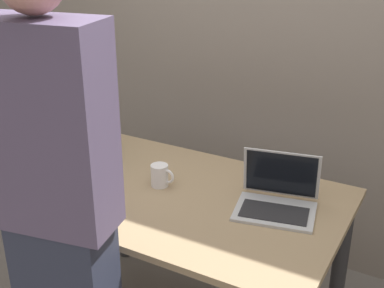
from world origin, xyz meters
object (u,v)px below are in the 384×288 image
at_px(laptop, 277,197).
at_px(coffee_mug, 160,175).
at_px(beer_bottle_green, 103,142).
at_px(person_figure, 60,220).
at_px(beer_bottle_brown, 103,129).

relative_size(laptop, coffee_mug, 3.21).
bearing_deg(beer_bottle_green, laptop, 1.02).
height_order(laptop, coffee_mug, laptop).
height_order(beer_bottle_green, coffee_mug, beer_bottle_green).
relative_size(beer_bottle_green, person_figure, 0.17).
xyz_separation_m(laptop, person_figure, (-0.51, -0.72, 0.12)).
height_order(beer_bottle_green, person_figure, person_figure).
bearing_deg(beer_bottle_brown, beer_bottle_green, -51.69).
xyz_separation_m(laptop, coffee_mug, (-0.52, -0.07, 0.00)).
height_order(laptop, beer_bottle_green, beer_bottle_green).
bearing_deg(laptop, beer_bottle_brown, 172.72).
xyz_separation_m(beer_bottle_green, beer_bottle_brown, (-0.11, 0.14, -0.01)).
bearing_deg(beer_bottle_green, coffee_mug, -9.05).
bearing_deg(beer_bottle_green, beer_bottle_brown, 128.31).
distance_m(beer_bottle_green, beer_bottle_brown, 0.18).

